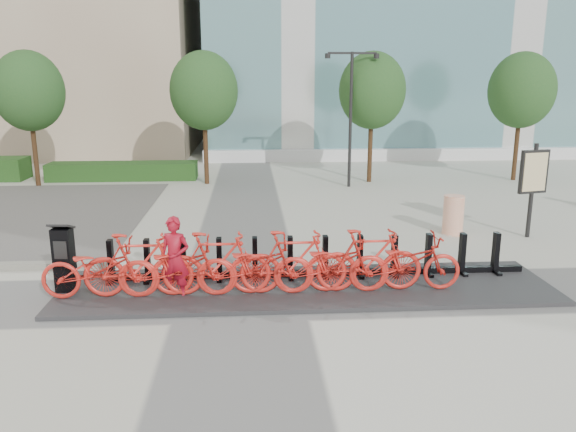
{
  "coord_description": "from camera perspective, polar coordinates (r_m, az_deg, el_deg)",
  "views": [
    {
      "loc": [
        0.21,
        -10.05,
        4.03
      ],
      "look_at": [
        1.0,
        1.5,
        1.2
      ],
      "focal_mm": 35.0,
      "sensor_mm": 36.0,
      "label": 1
    }
  ],
  "objects": [
    {
      "name": "ground",
      "position": [
        10.83,
        -4.79,
        -8.16
      ],
      "size": [
        120.0,
        120.0,
        0.0
      ],
      "primitive_type": "plane",
      "color": "beige"
    },
    {
      "name": "hedge_b",
      "position": [
        24.11,
        -16.4,
        4.41
      ],
      "size": [
        6.0,
        1.2,
        0.7
      ],
      "primitive_type": "cube",
      "color": "#134013",
      "rests_on": "ground"
    },
    {
      "name": "tree_0",
      "position": [
        23.53,
        -24.86,
        11.44
      ],
      "size": [
        2.6,
        2.6,
        5.1
      ],
      "color": "#4A2E1A",
      "rests_on": "ground"
    },
    {
      "name": "tree_1",
      "position": [
        22.12,
        -8.55,
        12.46
      ],
      "size": [
        2.6,
        2.6,
        5.1
      ],
      "color": "#4A2E1A",
      "rests_on": "ground"
    },
    {
      "name": "tree_2",
      "position": [
        22.57,
        8.54,
        12.48
      ],
      "size": [
        2.6,
        2.6,
        5.1
      ],
      "color": "#4A2E1A",
      "rests_on": "ground"
    },
    {
      "name": "tree_3",
      "position": [
        24.55,
        22.65,
        11.69
      ],
      "size": [
        2.6,
        2.6,
        5.1
      ],
      "color": "#4A2E1A",
      "rests_on": "ground"
    },
    {
      "name": "streetlamp",
      "position": [
        21.41,
        6.41,
        11.26
      ],
      "size": [
        2.0,
        0.2,
        5.0
      ],
      "color": "black",
      "rests_on": "ground"
    },
    {
      "name": "dock_pad",
      "position": [
        11.15,
        1.98,
        -7.25
      ],
      "size": [
        9.6,
        2.4,
        0.08
      ],
      "primitive_type": "cube",
      "color": "#2E2E30",
      "rests_on": "ground"
    },
    {
      "name": "dock_rail_posts",
      "position": [
        11.45,
        2.05,
        -4.21
      ],
      "size": [
        8.02,
        0.5,
        0.85
      ],
      "primitive_type": null,
      "color": "black",
      "rests_on": "dock_pad"
    },
    {
      "name": "bike_0",
      "position": [
        10.93,
        -18.67,
        -5.14
      ],
      "size": [
        2.09,
        0.73,
        1.1
      ],
      "primitive_type": "imported",
      "rotation": [
        0.0,
        0.0,
        1.57
      ],
      "color": "red",
      "rests_on": "dock_pad"
    },
    {
      "name": "bike_1",
      "position": [
        10.75,
        -14.97,
        -4.85
      ],
      "size": [
        2.03,
        0.57,
        1.22
      ],
      "primitive_type": "imported",
      "rotation": [
        0.0,
        0.0,
        1.57
      ],
      "color": "red",
      "rests_on": "dock_pad"
    },
    {
      "name": "bike_2",
      "position": [
        10.65,
        -11.13,
        -5.15
      ],
      "size": [
        2.09,
        0.73,
        1.1
      ],
      "primitive_type": "imported",
      "rotation": [
        0.0,
        0.0,
        1.57
      ],
      "color": "red",
      "rests_on": "dock_pad"
    },
    {
      "name": "bike_3",
      "position": [
        10.57,
        -7.26,
        -4.81
      ],
      "size": [
        2.03,
        0.57,
        1.22
      ],
      "primitive_type": "imported",
      "rotation": [
        0.0,
        0.0,
        1.57
      ],
      "color": "red",
      "rests_on": "dock_pad"
    },
    {
      "name": "bike_4",
      "position": [
        10.57,
        -3.34,
        -5.07
      ],
      "size": [
        2.09,
        0.73,
        1.1
      ],
      "primitive_type": "imported",
      "rotation": [
        0.0,
        0.0,
        1.57
      ],
      "color": "red",
      "rests_on": "dock_pad"
    },
    {
      "name": "bike_5",
      "position": [
        10.58,
        0.58,
        -4.68
      ],
      "size": [
        2.03,
        0.57,
        1.22
      ],
      "primitive_type": "imported",
      "rotation": [
        0.0,
        0.0,
        1.57
      ],
      "color": "red",
      "rests_on": "dock_pad"
    },
    {
      "name": "bike_6",
      "position": [
        10.67,
        4.45,
        -4.89
      ],
      "size": [
        2.09,
        0.73,
        1.1
      ],
      "primitive_type": "imported",
      "rotation": [
        0.0,
        0.0,
        1.57
      ],
      "color": "red",
      "rests_on": "dock_pad"
    },
    {
      "name": "bike_7",
      "position": [
        10.78,
        8.25,
        -4.47
      ],
      "size": [
        2.03,
        0.57,
        1.22
      ],
      "primitive_type": "imported",
      "rotation": [
        0.0,
        0.0,
        1.57
      ],
      "color": "red",
      "rests_on": "dock_pad"
    },
    {
      "name": "bike_8",
      "position": [
        10.97,
        11.93,
        -4.63
      ],
      "size": [
        2.09,
        0.73,
        1.1
      ],
      "primitive_type": "imported",
      "rotation": [
        0.0,
        0.0,
        1.57
      ],
      "color": "red",
      "rests_on": "dock_pad"
    },
    {
      "name": "kiosk",
      "position": [
        11.48,
        -21.79,
        -4.0
      ],
      "size": [
        0.44,
        0.38,
        1.35
      ],
      "rotation": [
        0.0,
        0.0,
        -0.09
      ],
      "color": "black",
      "rests_on": "dock_pad"
    },
    {
      "name": "worker_red",
      "position": [
        10.62,
        -11.43,
        -4.29
      ],
      "size": [
        0.67,
        0.53,
        1.59
      ],
      "primitive_type": "imported",
      "rotation": [
        0.0,
        0.0,
        -0.29
      ],
      "color": "maroon",
      "rests_on": "ground"
    },
    {
      "name": "construction_barrel",
      "position": [
        15.53,
        16.44,
        0.1
      ],
      "size": [
        0.56,
        0.56,
        1.04
      ],
      "primitive_type": "cylinder",
      "rotation": [
        0.0,
        0.0,
        -0.03
      ],
      "color": "orange",
      "rests_on": "ground"
    },
    {
      "name": "map_sign",
      "position": [
        15.69,
        23.68,
        3.76
      ],
      "size": [
        0.81,
        0.31,
        2.46
      ],
      "rotation": [
        0.0,
        0.0,
        0.24
      ],
      "color": "black",
      "rests_on": "ground"
    }
  ]
}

